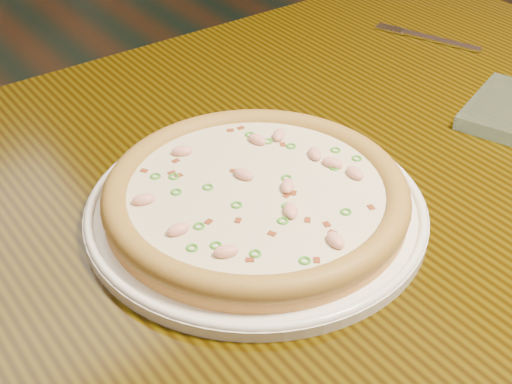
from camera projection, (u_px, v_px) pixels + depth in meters
hero_table at (309, 222)px, 0.92m from camera, size 1.20×0.80×0.75m
plate at (256, 208)px, 0.76m from camera, size 0.37×0.37×0.02m
pizza at (256, 194)px, 0.75m from camera, size 0.32×0.32×0.03m
fork at (431, 38)px, 1.13m from camera, size 0.08×0.17×0.00m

